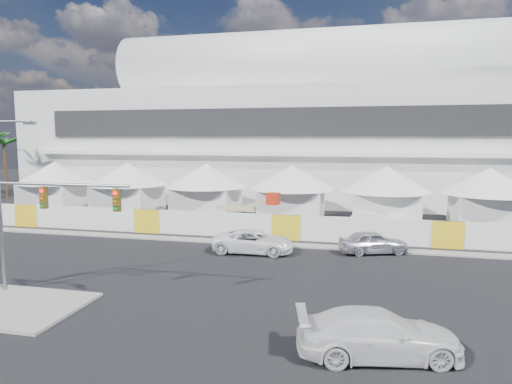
% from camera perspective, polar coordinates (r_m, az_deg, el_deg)
% --- Properties ---
extents(ground, '(160.00, 160.00, 0.00)m').
position_cam_1_polar(ground, '(25.18, -15.98, -12.17)').
color(ground, black).
rests_on(ground, ground).
extents(far_curb, '(80.00, 1.20, 0.12)m').
position_cam_1_polar(far_curb, '(35.11, 26.53, -7.12)').
color(far_curb, gray).
rests_on(far_curb, ground).
extents(stadium, '(80.00, 24.80, 21.98)m').
position_cam_1_polar(stadium, '(62.30, 10.49, 7.96)').
color(stadium, silver).
rests_on(stadium, ground).
extents(tent_row, '(53.40, 8.40, 5.40)m').
position_cam_1_polar(tent_row, '(46.38, -0.96, 0.71)').
color(tent_row, white).
rests_on(tent_row, ground).
extents(hoarding_fence, '(70.00, 0.25, 2.00)m').
position_cam_1_polar(hoarding_fence, '(36.37, 3.79, -4.42)').
color(hoarding_fence, white).
rests_on(hoarding_fence, ground).
extents(palm_cluster, '(10.60, 10.60, 8.55)m').
position_cam_1_polar(palm_cluster, '(67.64, -28.90, 4.95)').
color(palm_cluster, '#47331E').
rests_on(palm_cluster, ground).
extents(sedan_silver, '(3.38, 5.09, 1.61)m').
position_cam_1_polar(sedan_silver, '(33.10, 14.43, -6.10)').
color(sedan_silver, silver).
rests_on(sedan_silver, ground).
extents(pickup_curb, '(2.82, 5.82, 1.60)m').
position_cam_1_polar(pickup_curb, '(32.30, -0.31, -6.21)').
color(pickup_curb, white).
rests_on(pickup_curb, ground).
extents(pickup_near, '(3.68, 6.42, 1.75)m').
position_cam_1_polar(pickup_near, '(18.17, 15.07, -16.77)').
color(pickup_near, silver).
rests_on(pickup_near, ground).
extents(lot_car_a, '(2.15, 4.83, 1.54)m').
position_cam_1_polar(lot_car_a, '(41.63, 14.89, -3.53)').
color(lot_car_a, white).
rests_on(lot_car_a, ground).
extents(lot_car_c, '(2.52, 4.93, 1.37)m').
position_cam_1_polar(lot_car_c, '(45.31, -16.22, -2.85)').
color(lot_car_c, '#9A9B9F').
rests_on(lot_car_c, ground).
extents(streetlight_median, '(2.47, 0.25, 8.93)m').
position_cam_1_polar(streetlight_median, '(26.66, -29.10, -0.07)').
color(streetlight_median, slate).
rests_on(streetlight_median, median_island).
extents(boom_lift, '(7.21, 2.44, 3.56)m').
position_cam_1_polar(boom_lift, '(40.10, -3.02, -3.43)').
color(boom_lift, red).
rests_on(boom_lift, ground).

